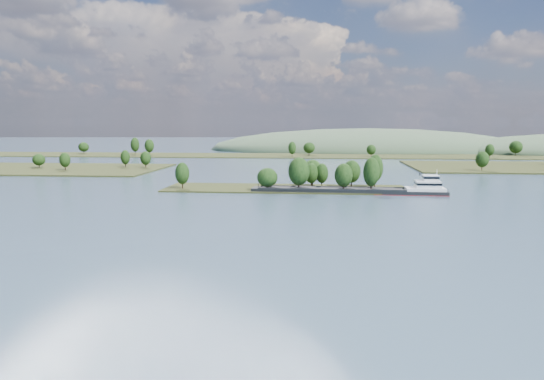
# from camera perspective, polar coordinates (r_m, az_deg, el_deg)

# --- Properties ---
(ground) EXTENTS (1800.00, 1800.00, 0.00)m
(ground) POSITION_cam_1_polar(r_m,az_deg,el_deg) (162.33, -0.06, -2.55)
(ground) COLOR #3E596C
(ground) RESTS_ON ground
(tree_island) EXTENTS (100.00, 30.00, 14.98)m
(tree_island) POSITION_cam_1_polar(r_m,az_deg,el_deg) (219.32, 3.42, 1.13)
(tree_island) COLOR #272C13
(tree_island) RESTS_ON ground
(back_shoreline) EXTENTS (900.00, 60.00, 15.74)m
(back_shoreline) POSITION_cam_1_polar(r_m,az_deg,el_deg) (439.93, 4.59, 3.74)
(back_shoreline) COLOR #272C13
(back_shoreline) RESTS_ON ground
(hill_west) EXTENTS (320.00, 160.00, 44.00)m
(hill_west) POSITION_cam_1_polar(r_m,az_deg,el_deg) (541.76, 10.20, 4.23)
(hill_west) COLOR #394F36
(hill_west) RESTS_ON ground
(cargo_barge) EXTENTS (76.49, 11.68, 10.31)m
(cargo_barge) POSITION_cam_1_polar(r_m,az_deg,el_deg) (211.31, 9.67, -0.01)
(cargo_barge) COLOR black
(cargo_barge) RESTS_ON ground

